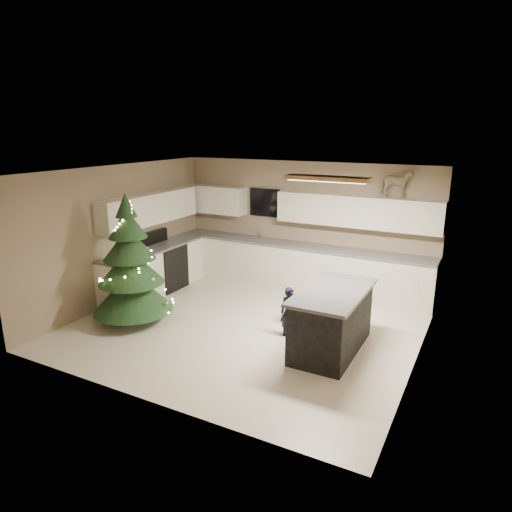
% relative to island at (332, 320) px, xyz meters
% --- Properties ---
extents(ground_plane, '(5.50, 5.50, 0.00)m').
position_rel_island_xyz_m(ground_plane, '(-1.54, 0.15, -0.48)').
color(ground_plane, beige).
extents(room_shell, '(5.52, 5.02, 2.61)m').
position_rel_island_xyz_m(room_shell, '(-1.52, 0.15, 1.27)').
color(room_shell, gray).
rests_on(room_shell, ground_plane).
extents(cabinetry, '(5.50, 3.20, 2.00)m').
position_rel_island_xyz_m(cabinetry, '(-2.45, 1.80, 0.28)').
color(cabinetry, silver).
rests_on(cabinetry, ground_plane).
extents(island, '(0.90, 1.70, 0.95)m').
position_rel_island_xyz_m(island, '(0.00, 0.00, 0.00)').
color(island, black).
rests_on(island, ground_plane).
extents(bar_stool, '(0.32, 0.32, 0.62)m').
position_rel_island_xyz_m(bar_stool, '(-0.84, 0.61, -0.02)').
color(bar_stool, '#8F5C36').
rests_on(bar_stool, ground_plane).
extents(christmas_tree, '(1.40, 1.35, 2.24)m').
position_rel_island_xyz_m(christmas_tree, '(-3.39, -0.56, 0.44)').
color(christmas_tree, '#3F2816').
rests_on(christmas_tree, ground_plane).
extents(toddler, '(0.35, 0.32, 0.81)m').
position_rel_island_xyz_m(toddler, '(-0.76, 0.16, -0.07)').
color(toddler, black).
rests_on(toddler, ground_plane).
extents(rocking_horse, '(0.65, 0.40, 0.53)m').
position_rel_island_xyz_m(rocking_horse, '(0.30, 2.47, 1.80)').
color(rocking_horse, '#8F5C36').
rests_on(rocking_horse, cabinetry).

